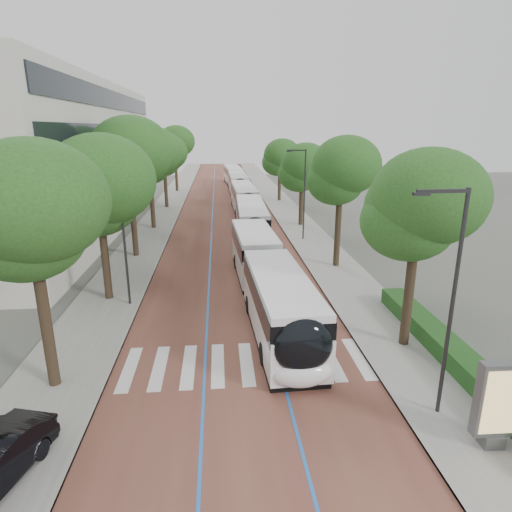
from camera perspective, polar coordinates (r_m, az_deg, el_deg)
The scene contains 22 objects.
ground at distance 18.36m, azimuth -1.70°, elevation -15.78°, with size 160.00×160.00×0.00m, color #51544C.
road at distance 56.34m, azimuth -4.14°, elevation 6.58°, with size 11.00×140.00×0.02m, color brown.
sidewalk_left at distance 56.72m, azimuth -11.79°, elevation 6.40°, with size 4.00×140.00×0.12m, color gray.
sidewalk_right at distance 56.94m, azimuth 3.47°, elevation 6.76°, with size 4.00×140.00×0.12m, color gray.
kerb_left at distance 56.53m, azimuth -9.87°, elevation 6.47°, with size 0.20×140.00×0.14m, color gray.
kerb_right at distance 56.70m, azimuth 1.56°, elevation 6.74°, with size 0.20×140.00×0.14m, color gray.
zebra_crossing at distance 19.21m, azimuth -1.27°, elevation -14.10°, with size 10.55×3.60×0.01m.
lane_line_left at distance 56.34m, azimuth -5.78°, elevation 6.56°, with size 0.12×126.00×0.01m, color blue.
lane_line_right at distance 56.39m, azimuth -2.51°, elevation 6.63°, with size 0.12×126.00×0.01m, color blue.
office_building at distance 47.38m, azimuth -28.80°, elevation 11.24°, with size 18.11×40.00×14.00m.
hedge at distance 20.62m, azimuth 25.04°, elevation -11.94°, with size 1.20×14.00×0.80m, color #1A4417.
streetlight_near at distance 15.38m, azimuth 24.38°, elevation -3.99°, with size 1.82×0.20×8.00m.
streetlight_far at distance 38.54m, azimuth 6.23°, elevation 9.08°, with size 1.82×0.20×8.00m.
lamp_post_left at distance 24.73m, azimuth -17.20°, elevation 2.52°, with size 0.14×0.14×8.00m, color #29292B.
trees_left at distance 41.45m, azimuth -14.62°, elevation 12.16°, with size 6.17×60.48×10.21m.
trees_right at distance 39.37m, azimuth 7.65°, elevation 11.16°, with size 5.07×46.98×8.84m.
lead_bus at distance 24.15m, azimuth 1.55°, elevation -3.23°, with size 3.34×18.49×3.20m.
bus_queued_0 at distance 39.31m, azimuth -0.60°, elevation 4.60°, with size 2.80×12.45×3.20m.
bus_queued_1 at distance 52.14m, azimuth -1.59°, elevation 7.60°, with size 2.80×12.45×3.20m.
bus_queued_2 at distance 66.05m, azimuth -2.40°, elevation 9.52°, with size 2.69×12.43×3.20m.
bus_queued_3 at distance 78.47m, azimuth -3.04°, elevation 10.65°, with size 3.24×12.52×3.20m.
ad_panel at distance 15.90m, azimuth 29.54°, elevation -16.70°, with size 1.44×0.56×2.97m.
Camera 1 is at (-0.84, -15.47, 9.86)m, focal length 30.00 mm.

